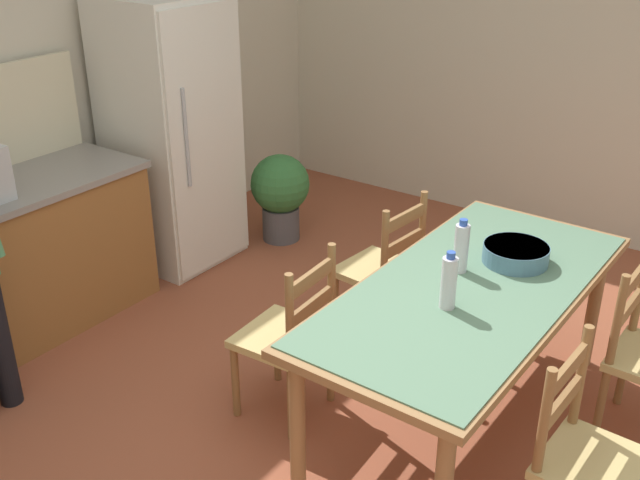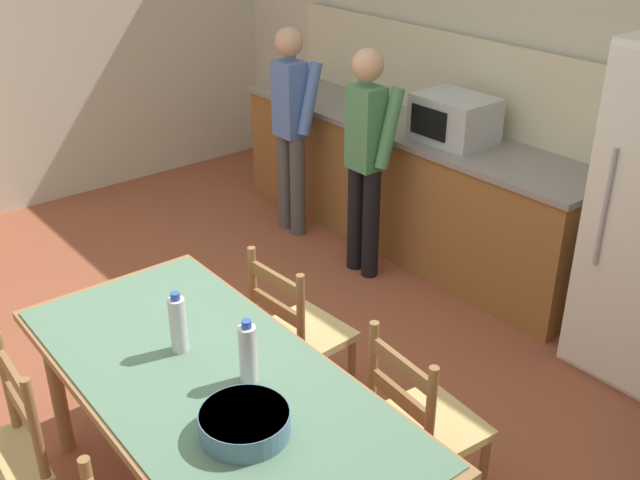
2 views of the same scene
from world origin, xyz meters
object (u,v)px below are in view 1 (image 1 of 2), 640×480
Objects in this scene: refrigerator at (171,134)px; serving_bowl at (516,253)px; dining_table at (470,301)px; potted_plant at (280,191)px; chair_side_far_left at (289,337)px; bottle_near_centre at (449,282)px; bottle_off_centre at (461,247)px; chair_side_near_left at (588,460)px; chair_side_far_right at (383,270)px.

refrigerator is 5.73× the size of serving_bowl.
refrigerator is at bearing 77.65° from dining_table.
chair_side_far_left is at bearing -140.70° from potted_plant.
refrigerator is 2.57m from serving_bowl.
bottle_near_centre reaches higher than potted_plant.
bottle_off_centre is 1.10m from chair_side_near_left.
chair_side_far_right is at bearing 58.39° from dining_table.
refrigerator reaches higher than chair_side_near_left.
chair_side_far_left reaches higher than dining_table.
refrigerator is at bearing 75.63° from chair_side_near_left.
chair_side_far_left is 1.36× the size of potted_plant.
bottle_near_centre reaches higher than chair_side_far_left.
refrigerator is at bearing -87.61° from chair_side_far_right.
chair_side_near_left is (-0.03, -1.47, 0.00)m from chair_side_far_left.
dining_table is at bearing -102.35° from refrigerator.
refrigerator reaches higher than chair_side_far_left.
chair_side_far_right is at bearing -118.88° from potted_plant.
bottle_near_centre is 0.30× the size of chair_side_far_right.
bottle_near_centre is 1.10m from chair_side_far_right.
bottle_near_centre reaches higher than serving_bowl.
dining_table is at bearing -1.03° from bottle_near_centre.
refrigerator is at bearing -121.88° from chair_side_far_left.
dining_table is 0.89m from chair_side_far_right.
bottle_near_centre is at bearing 100.77° from chair_side_far_left.
serving_bowl is at bearing -94.57° from refrigerator.
chair_side_far_right is (0.45, 0.73, -0.25)m from dining_table.
chair_side_near_left is (-0.55, -0.84, -0.46)m from bottle_off_centre.
dining_table is 2.40m from potted_plant.
chair_side_far_right reaches higher than serving_bowl.
chair_side_far_left is (-0.97, -1.74, -0.47)m from refrigerator.
serving_bowl is 0.90m from chair_side_far_right.
chair_side_far_right is (0.35, 0.62, -0.46)m from bottle_off_centre.
refrigerator is 6.79× the size of bottle_off_centre.
bottle_off_centre is 0.40× the size of potted_plant.
chair_side_far_left is (-0.42, 0.75, -0.25)m from dining_table.
potted_plant is (1.43, 2.06, -0.52)m from bottle_near_centre.
bottle_near_centre is 0.30× the size of chair_side_near_left.
chair_side_far_left and chair_side_near_left have the same top height.
refrigerator is 2.01× the size of chair_side_far_right.
chair_side_near_left is at bearing -123.26° from bottle_off_centre.
bottle_near_centre is 0.40× the size of potted_plant.
chair_side_far_right is at bearing 176.14° from chair_side_far_left.
bottle_off_centre is 0.30× the size of chair_side_near_left.
bottle_near_centre is at bearing -124.76° from potted_plant.
potted_plant is at bearing 62.47° from chair_side_near_left.
bottle_off_centre is 0.30× the size of chair_side_far_left.
refrigerator is 6.79× the size of bottle_near_centre.
chair_side_far_left is 1.00× the size of chair_side_near_left.
chair_side_near_left is 3.23m from potted_plant.
serving_bowl is at bearing -111.56° from potted_plant.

